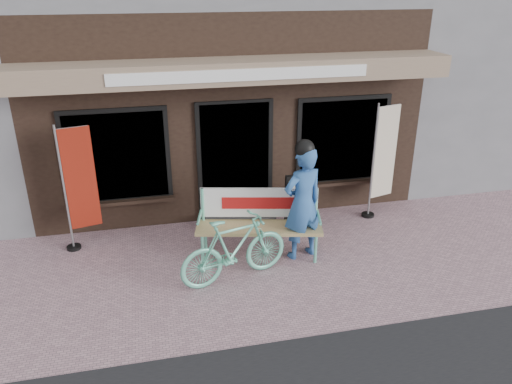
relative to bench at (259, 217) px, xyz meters
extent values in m
plane|color=#B18792|center=(-0.13, -0.67, -0.63)|extent=(70.00, 70.00, 0.00)
cube|color=black|center=(-0.13, 4.33, 1.17)|extent=(7.00, 6.00, 3.60)
cube|color=gray|center=(-0.13, 0.98, 2.12)|extent=(7.00, 0.80, 0.35)
cube|color=white|center=(-0.13, 0.57, 2.12)|extent=(4.00, 0.02, 0.18)
cube|color=black|center=(-0.13, 1.31, 0.47)|extent=(1.20, 0.06, 2.10)
cube|color=black|center=(-0.13, 1.30, 0.47)|extent=(1.35, 0.04, 2.20)
cube|color=black|center=(-2.13, 1.31, 0.72)|extent=(1.60, 0.06, 1.50)
cube|color=black|center=(1.87, 1.31, 0.72)|extent=(1.60, 0.06, 1.50)
cube|color=black|center=(-2.13, 1.30, 0.72)|extent=(1.75, 0.04, 1.65)
cube|color=black|center=(1.87, 1.30, 0.72)|extent=(1.75, 0.04, 1.65)
cube|color=black|center=(-2.13, 1.25, -0.08)|extent=(1.80, 0.18, 0.06)
cube|color=black|center=(1.87, 1.25, -0.08)|extent=(1.80, 0.18, 0.06)
cube|color=#59595B|center=(-0.13, 1.08, -0.55)|extent=(1.30, 0.45, 0.15)
cylinder|color=#62BFA0|center=(-0.92, -0.12, -0.40)|extent=(0.06, 0.06, 0.46)
cylinder|color=#62BFA0|center=(-0.83, 0.31, -0.40)|extent=(0.06, 0.06, 0.46)
cylinder|color=#62BFA0|center=(0.78, -0.51, -0.40)|extent=(0.06, 0.06, 0.46)
cylinder|color=#62BFA0|center=(0.88, -0.08, -0.40)|extent=(0.06, 0.06, 0.46)
cube|color=tan|center=(-0.02, -0.10, -0.13)|extent=(2.03, 0.92, 0.05)
cylinder|color=#62BFA0|center=(-0.85, 0.31, 0.14)|extent=(0.06, 0.06, 0.60)
cylinder|color=#62BFA0|center=(0.90, -0.09, 0.14)|extent=(0.06, 0.06, 0.60)
cube|color=white|center=(0.03, 0.13, 0.19)|extent=(1.82, 0.46, 0.49)
cube|color=#B21414|center=(0.02, 0.11, 0.19)|extent=(1.15, 0.27, 0.20)
cylinder|color=#62BFA0|center=(-0.93, 0.11, 0.05)|extent=(0.15, 0.48, 0.04)
cylinder|color=#62BFA0|center=(0.88, -0.31, 0.05)|extent=(0.15, 0.48, 0.04)
imported|color=#2D5B9D|center=(0.63, -0.25, 0.29)|extent=(0.76, 0.61, 1.83)
sphere|color=black|center=(0.63, -0.25, 1.17)|extent=(0.36, 0.36, 0.29)
imported|color=#62BFA0|center=(-0.52, -0.68, -0.12)|extent=(1.75, 0.91, 1.01)
cylinder|color=gray|center=(-2.95, 0.77, 0.43)|extent=(0.04, 0.04, 2.10)
cylinder|color=gray|center=(-2.71, 0.83, 1.40)|extent=(0.47, 0.14, 0.02)
cube|color=maroon|center=(-2.70, 0.83, 0.57)|extent=(0.47, 0.14, 1.67)
cylinder|color=black|center=(-2.95, 0.77, -0.60)|extent=(0.28, 0.28, 0.05)
cylinder|color=gray|center=(2.28, 0.83, 0.44)|extent=(0.04, 0.04, 2.14)
cylinder|color=gray|center=(2.51, 0.90, 1.44)|extent=(0.47, 0.15, 0.02)
cube|color=beige|center=(2.53, 0.90, 0.59)|extent=(0.48, 0.16, 1.70)
cylinder|color=black|center=(2.28, 0.83, -0.60)|extent=(0.29, 0.29, 0.05)
cube|color=black|center=(0.87, 0.68, -0.12)|extent=(0.50, 0.09, 1.00)
cube|color=beige|center=(0.87, 0.62, -0.01)|extent=(0.42, 0.02, 0.61)
camera|label=1|loc=(-1.60, -6.86, 3.50)|focal=35.00mm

